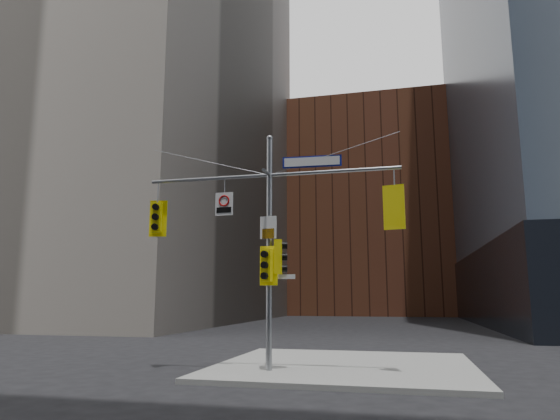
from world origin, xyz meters
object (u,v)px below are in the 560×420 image
at_px(traffic_light_east_arm, 395,208).
at_px(traffic_light_pole_front, 267,265).
at_px(street_sign_blade, 312,162).
at_px(traffic_light_west_arm, 157,218).
at_px(regulatory_sign_arm, 224,203).
at_px(signal_assembly, 269,225).
at_px(traffic_light_pole_side, 280,257).

distance_m(traffic_light_east_arm, traffic_light_pole_front, 4.12).
bearing_deg(street_sign_blade, traffic_light_pole_front, -171.74).
height_order(traffic_light_east_arm, traffic_light_pole_front, traffic_light_east_arm).
relative_size(traffic_light_east_arm, traffic_light_pole_front, 1.10).
xyz_separation_m(traffic_light_west_arm, traffic_light_east_arm, (7.57, -0.01, -0.00)).
xyz_separation_m(traffic_light_pole_front, regulatory_sign_arm, (-1.47, 0.25, 1.99)).
distance_m(signal_assembly, street_sign_blade, 2.35).
relative_size(traffic_light_pole_side, street_sign_blade, 0.57).
bearing_deg(regulatory_sign_arm, traffic_light_west_arm, -179.11).
distance_m(signal_assembly, regulatory_sign_arm, 1.65).
relative_size(traffic_light_east_arm, regulatory_sign_arm, 1.76).
xyz_separation_m(traffic_light_east_arm, street_sign_blade, (-2.44, 0.00, 1.55)).
distance_m(traffic_light_pole_side, traffic_light_pole_front, 0.50).
distance_m(traffic_light_pole_side, regulatory_sign_arm, 2.49).
relative_size(traffic_light_west_arm, regulatory_sign_arm, 1.64).
bearing_deg(traffic_light_east_arm, traffic_light_pole_front, 16.43).
relative_size(traffic_light_west_arm, traffic_light_pole_front, 1.02).
bearing_deg(regulatory_sign_arm, street_sign_blade, 2.18).
xyz_separation_m(traffic_light_east_arm, traffic_light_pole_side, (-3.46, 0.01, -1.35)).
bearing_deg(traffic_light_west_arm, regulatory_sign_arm, -12.79).
bearing_deg(traffic_light_east_arm, signal_assembly, 12.38).
bearing_deg(signal_assembly, traffic_light_pole_side, 2.76).
bearing_deg(traffic_light_east_arm, traffic_light_pole_side, 12.12).
distance_m(traffic_light_east_arm, traffic_light_pole_side, 3.71).
bearing_deg(traffic_light_pole_front, signal_assembly, 97.19).
bearing_deg(traffic_light_west_arm, street_sign_blade, -12.08).
xyz_separation_m(traffic_light_west_arm, traffic_light_pole_front, (3.79, -0.28, -1.62)).
bearing_deg(traffic_light_pole_side, traffic_light_east_arm, -101.45).
xyz_separation_m(traffic_light_east_arm, traffic_light_pole_front, (-3.78, -0.27, -1.62)).
bearing_deg(signal_assembly, street_sign_blade, 0.14).
xyz_separation_m(traffic_light_east_arm, regulatory_sign_arm, (-5.25, -0.02, 0.37)).
relative_size(signal_assembly, street_sign_blade, 4.41).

